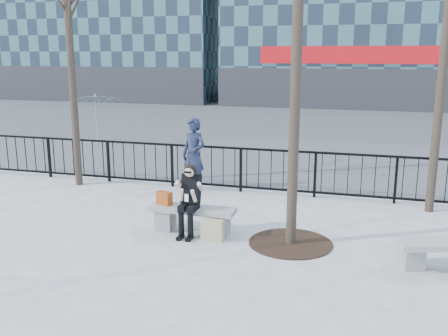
# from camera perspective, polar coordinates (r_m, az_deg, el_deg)

# --- Properties ---
(ground) EXTENTS (120.00, 120.00, 0.00)m
(ground) POSITION_cam_1_polar(r_m,az_deg,el_deg) (9.65, -3.62, -7.27)
(ground) COLOR #999894
(ground) RESTS_ON ground
(street_surface) EXTENTS (60.00, 23.00, 0.01)m
(street_surface) POSITION_cam_1_polar(r_m,az_deg,el_deg) (23.95, 8.46, 4.92)
(street_surface) COLOR #474747
(street_surface) RESTS_ON ground
(railing) EXTENTS (14.00, 0.06, 1.10)m
(railing) POSITION_cam_1_polar(r_m,az_deg,el_deg) (12.24, 1.02, -0.13)
(railing) COLOR black
(railing) RESTS_ON ground
(tree_grate) EXTENTS (1.50, 1.50, 0.02)m
(tree_grate) POSITION_cam_1_polar(r_m,az_deg,el_deg) (9.13, 7.61, -8.50)
(tree_grate) COLOR black
(tree_grate) RESTS_ON ground
(bench_main) EXTENTS (1.65, 0.46, 0.49)m
(bench_main) POSITION_cam_1_polar(r_m,az_deg,el_deg) (9.55, -3.64, -5.58)
(bench_main) COLOR slate
(bench_main) RESTS_ON ground
(seated_woman) EXTENTS (0.50, 0.64, 1.34)m
(seated_woman) POSITION_cam_1_polar(r_m,az_deg,el_deg) (9.29, -4.01, -3.72)
(seated_woman) COLOR black
(seated_woman) RESTS_ON ground
(handbag) EXTENTS (0.34, 0.24, 0.25)m
(handbag) POSITION_cam_1_polar(r_m,az_deg,el_deg) (9.67, -6.84, -3.44)
(handbag) COLOR #A24114
(handbag) RESTS_ON bench_main
(shopping_bag) EXTENTS (0.42, 0.18, 0.39)m
(shopping_bag) POSITION_cam_1_polar(r_m,az_deg,el_deg) (9.14, -1.31, -7.12)
(shopping_bag) COLOR beige
(shopping_bag) RESTS_ON ground
(standing_man) EXTENTS (0.76, 0.63, 1.80)m
(standing_man) POSITION_cam_1_polar(r_m,az_deg,el_deg) (12.25, -3.47, 1.52)
(standing_man) COLOR black
(standing_man) RESTS_ON ground
(vendor_umbrella) EXTENTS (2.47, 2.51, 1.96)m
(vendor_umbrella) POSITION_cam_1_polar(r_m,az_deg,el_deg) (18.35, -14.43, 5.26)
(vendor_umbrella) COLOR #CBDC31
(vendor_umbrella) RESTS_ON ground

